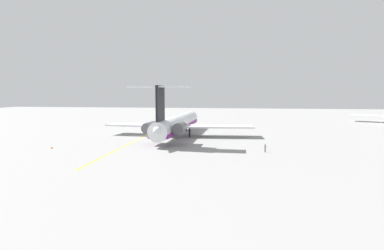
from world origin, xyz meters
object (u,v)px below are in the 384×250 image
at_px(safety_cone_nose, 150,125).
at_px(ground_crew_near_nose, 122,123).
at_px(safety_cone_wingtip, 52,147).
at_px(main_jetliner, 177,123).
at_px(ground_crew_near_tail, 265,147).
at_px(safety_cone_tail, 252,127).

bearing_deg(safety_cone_nose, ground_crew_near_nose, -69.37).
height_order(ground_crew_near_nose, safety_cone_wingtip, ground_crew_near_nose).
relative_size(main_jetliner, ground_crew_near_tail, 28.14).
bearing_deg(safety_cone_wingtip, safety_cone_tail, 135.09).
height_order(main_jetliner, safety_cone_tail, main_jetliner).
relative_size(ground_crew_near_nose, safety_cone_tail, 3.24).
distance_m(main_jetliner, safety_cone_nose, 31.13).
height_order(main_jetliner, safety_cone_wingtip, main_jetliner).
height_order(ground_crew_near_nose, ground_crew_near_tail, ground_crew_near_nose).
bearing_deg(main_jetliner, ground_crew_near_nose, 48.22).
distance_m(ground_crew_near_nose, ground_crew_near_tail, 63.40).
relative_size(safety_cone_nose, safety_cone_wingtip, 1.00).
relative_size(ground_crew_near_nose, safety_cone_nose, 3.24).
distance_m(main_jetliner, ground_crew_near_nose, 34.05).
height_order(safety_cone_nose, safety_cone_tail, same).
height_order(ground_crew_near_tail, safety_cone_tail, ground_crew_near_tail).
relative_size(main_jetliner, safety_cone_wingtip, 86.26).
distance_m(ground_crew_near_nose, safety_cone_tail, 46.35).
relative_size(main_jetliner, safety_cone_nose, 86.26).
xyz_separation_m(safety_cone_wingtip, safety_cone_tail, (-45.84, 45.70, 0.00)).
xyz_separation_m(safety_cone_nose, safety_cone_tail, (2.54, 37.00, 0.00)).
bearing_deg(safety_cone_wingtip, safety_cone_nose, 169.82).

